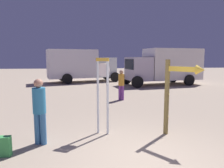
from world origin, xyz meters
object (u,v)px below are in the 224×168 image
object	(u,v)px
standing_clock	(103,88)
box_truck_far	(166,65)
arrow_sign	(179,85)
person_distant	(121,83)
backpack	(4,146)
box_truck_near	(80,65)
person_near_clock	(39,108)

from	to	relation	value
standing_clock	box_truck_far	xyz separation A→B (m)	(6.00, 11.10, 0.25)
standing_clock	box_truck_far	bearing A→B (deg)	61.62
arrow_sign	person_distant	bearing A→B (deg)	98.49
backpack	box_truck_far	bearing A→B (deg)	55.78
box_truck_near	box_truck_far	xyz separation A→B (m)	(7.32, -2.67, 0.02)
backpack	box_truck_near	world-z (taller)	box_truck_near
backpack	box_truck_far	size ratio (longest dim) A/B	0.07
backpack	box_truck_far	xyz separation A→B (m)	(8.41, 12.36, 1.41)
backpack	standing_clock	bearing A→B (deg)	27.56
person_distant	box_truck_near	size ratio (longest dim) A/B	0.24
standing_clock	person_distant	world-z (taller)	standing_clock
arrow_sign	person_near_clock	distance (m)	3.87
box_truck_near	backpack	bearing A→B (deg)	-94.14
standing_clock	arrow_sign	bearing A→B (deg)	-14.73
standing_clock	person_near_clock	bearing A→B (deg)	-159.87
standing_clock	box_truck_far	distance (m)	12.62
standing_clock	person_near_clock	size ratio (longest dim) A/B	1.31
person_distant	box_truck_near	bearing A→B (deg)	106.55
standing_clock	backpack	distance (m)	2.95
arrow_sign	box_truck_near	size ratio (longest dim) A/B	0.33
box_truck_near	box_truck_far	world-z (taller)	box_truck_far
standing_clock	person_near_clock	xyz separation A→B (m)	(-1.71, -0.63, -0.41)
person_near_clock	backpack	world-z (taller)	person_near_clock
person_near_clock	backpack	size ratio (longest dim) A/B	3.68
box_truck_far	person_distant	bearing A→B (deg)	-127.42
standing_clock	box_truck_far	size ratio (longest dim) A/B	0.34
standing_clock	person_distant	bearing A→B (deg)	75.34
box_truck_far	backpack	bearing A→B (deg)	-124.22
arrow_sign	person_near_clock	xyz separation A→B (m)	(-3.83, -0.07, -0.56)
person_near_clock	box_truck_far	xyz separation A→B (m)	(7.71, 11.73, 0.66)
person_near_clock	backpack	bearing A→B (deg)	-137.96
person_near_clock	box_truck_near	world-z (taller)	box_truck_near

